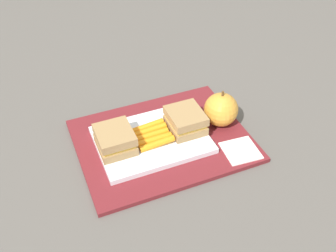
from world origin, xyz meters
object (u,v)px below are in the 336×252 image
Objects in this scene: sandwich_half_left at (115,140)px; apple at (221,109)px; sandwich_half_right at (186,121)px; carrot_sticks_bundle at (152,135)px; paper_napkin at (241,151)px; food_tray at (152,140)px.

sandwich_half_left is 0.92× the size of apple.
carrot_sticks_bundle is at bearing 179.87° from sandwich_half_right.
sandwich_half_right is at bearing 0.00° from sandwich_half_left.
apple reaches higher than paper_napkin.
sandwich_half_left reaches higher than paper_napkin.
sandwich_half_left is 1.14× the size of paper_napkin.
sandwich_half_left is 1.00× the size of sandwich_half_right.
carrot_sticks_bundle is at bearing 14.65° from food_tray.
carrot_sticks_bundle is at bearing -179.42° from apple.
apple reaches higher than carrot_sticks_bundle.
food_tray is 2.66× the size of apple.
paper_napkin is (0.16, -0.10, -0.00)m from food_tray.
carrot_sticks_bundle is 0.16m from apple.
carrot_sticks_bundle is at bearing 148.53° from paper_napkin.
paper_napkin is (0.24, -0.10, -0.03)m from sandwich_half_left.
sandwich_half_left is at bearing 180.00° from food_tray.
apple reaches higher than food_tray.
carrot_sticks_bundle is at bearing 0.13° from sandwich_half_left.
sandwich_half_right is at bearing 130.11° from paper_napkin.
sandwich_half_right is 0.09m from apple.
sandwich_half_right is at bearing 0.00° from food_tray.
apple is 0.11m from paper_napkin.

